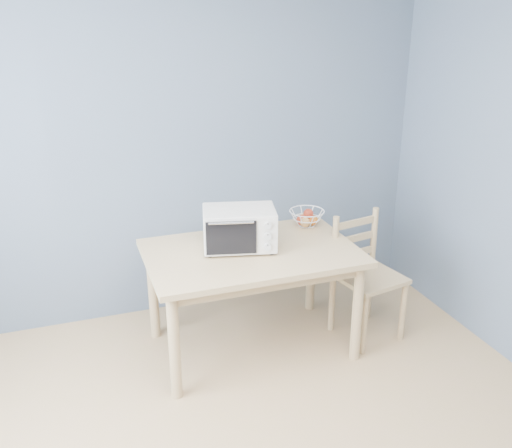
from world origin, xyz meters
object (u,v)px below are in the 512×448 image
object	(u,v)px
toaster_oven	(237,228)
dining_chair	(365,278)
fruit_basket	(307,218)
dining_table	(252,264)

from	to	relation	value
toaster_oven	dining_chair	xyz separation A→B (m)	(0.92, -0.14, -0.45)
dining_chair	fruit_basket	bearing A→B (deg)	119.14
toaster_oven	fruit_basket	size ratio (longest dim) A/B	1.99
dining_table	dining_chair	distance (m)	0.87
fruit_basket	dining_chair	distance (m)	0.61
toaster_oven	fruit_basket	bearing A→B (deg)	34.03
fruit_basket	dining_chair	bearing A→B (deg)	-50.03
toaster_oven	dining_chair	world-z (taller)	toaster_oven
toaster_oven	dining_table	bearing A→B (deg)	-21.64
fruit_basket	dining_chair	xyz separation A→B (m)	(0.31, -0.37, -0.37)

